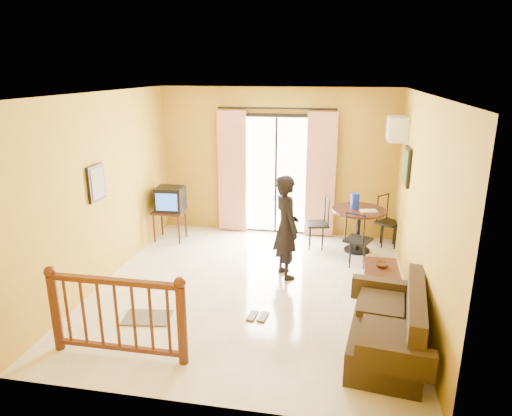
% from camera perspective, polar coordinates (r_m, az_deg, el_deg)
% --- Properties ---
extents(ground, '(5.00, 5.00, 0.00)m').
position_cam_1_polar(ground, '(6.85, -0.50, -9.95)').
color(ground, beige).
rests_on(ground, ground).
extents(room_shell, '(5.00, 5.00, 5.00)m').
position_cam_1_polar(room_shell, '(6.27, -0.54, 4.07)').
color(room_shell, white).
rests_on(room_shell, ground).
extents(balcony_door, '(2.25, 0.14, 2.46)m').
position_cam_1_polar(balcony_door, '(8.73, 2.50, 4.26)').
color(balcony_door, black).
rests_on(balcony_door, ground).
extents(tv_table, '(0.58, 0.48, 0.58)m').
position_cam_1_polar(tv_table, '(8.69, -10.75, -0.76)').
color(tv_table, black).
rests_on(tv_table, ground).
extents(television, '(0.52, 0.48, 0.45)m').
position_cam_1_polar(television, '(8.59, -10.68, 1.13)').
color(television, black).
rests_on(television, tv_table).
extents(picture_left, '(0.05, 0.42, 0.52)m').
position_cam_1_polar(picture_left, '(6.89, -19.31, 2.98)').
color(picture_left, black).
rests_on(picture_left, room_shell).
extents(dining_table, '(0.93, 0.93, 0.78)m').
position_cam_1_polar(dining_table, '(8.16, 12.72, -1.22)').
color(dining_table, black).
rests_on(dining_table, ground).
extents(water_jug, '(0.15, 0.15, 0.27)m').
position_cam_1_polar(water_jug, '(8.10, 12.27, 0.88)').
color(water_jug, '#1226AD').
rests_on(water_jug, dining_table).
extents(serving_tray, '(0.31, 0.24, 0.02)m').
position_cam_1_polar(serving_tray, '(8.02, 13.90, -0.34)').
color(serving_tray, beige).
rests_on(serving_tray, dining_table).
extents(dining_chairs, '(1.81, 1.54, 0.95)m').
position_cam_1_polar(dining_chairs, '(8.27, 12.04, -5.47)').
color(dining_chairs, black).
rests_on(dining_chairs, ground).
extents(air_conditioner, '(0.31, 0.60, 0.40)m').
position_cam_1_polar(air_conditioner, '(8.06, 17.19, 9.43)').
color(air_conditioner, silver).
rests_on(air_conditioner, room_shell).
extents(botanical_print, '(0.05, 0.50, 0.60)m').
position_cam_1_polar(botanical_print, '(7.52, 18.33, 4.96)').
color(botanical_print, black).
rests_on(botanical_print, room_shell).
extents(coffee_table, '(0.48, 0.87, 0.39)m').
position_cam_1_polar(coffee_table, '(6.82, 15.37, -8.35)').
color(coffee_table, black).
rests_on(coffee_table, ground).
extents(bowl, '(0.20, 0.20, 0.05)m').
position_cam_1_polar(bowl, '(6.83, 15.42, -6.86)').
color(bowl, '#4F301B').
rests_on(bowl, coffee_table).
extents(sofa, '(0.96, 1.74, 0.79)m').
position_cam_1_polar(sofa, '(5.53, 16.58, -14.30)').
color(sofa, '#312313').
rests_on(sofa, ground).
extents(standing_person, '(0.62, 0.70, 1.61)m').
position_cam_1_polar(standing_person, '(6.95, 3.81, -2.38)').
color(standing_person, black).
rests_on(standing_person, ground).
extents(stair_balustrade, '(1.63, 0.13, 1.04)m').
position_cam_1_polar(stair_balustrade, '(5.35, -17.06, -12.19)').
color(stair_balustrade, '#471E0F').
rests_on(stair_balustrade, ground).
extents(doormat, '(0.65, 0.48, 0.02)m').
position_cam_1_polar(doormat, '(6.25, -13.42, -13.19)').
color(doormat, '#585447').
rests_on(doormat, ground).
extents(sandals, '(0.27, 0.26, 0.03)m').
position_cam_1_polar(sandals, '(6.11, 0.19, -13.41)').
color(sandals, '#4F301B').
rests_on(sandals, ground).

